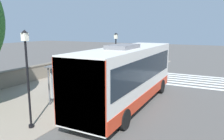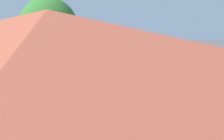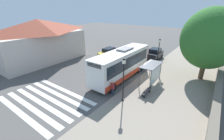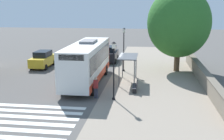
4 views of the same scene
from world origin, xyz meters
name	(u,v)px [view 3 (image 3 of 4)]	position (x,y,z in m)	size (l,w,h in m)	color
ground_plane	(138,78)	(0.00, 0.00, 0.00)	(120.00, 120.00, 0.00)	#514F4C
sidewalk_plaza	(173,87)	(-4.50, 0.00, 0.01)	(9.00, 44.00, 0.02)	gray
crosswalk_stripes	(46,101)	(5.00, 10.13, 0.00)	(9.00, 5.25, 0.01)	silver
stone_wall	(217,93)	(-8.55, 0.00, 0.68)	(0.60, 20.00, 1.35)	slate
background_building	(40,40)	(16.44, 3.30, 3.54)	(7.18, 14.32, 6.89)	beige
bus	(122,64)	(1.81, 1.25, 1.96)	(2.64, 10.23, 3.79)	silver
bus_shelter	(152,68)	(-1.99, 0.63, 2.03)	(1.61, 3.43, 2.45)	#515459
pedestrian	(113,87)	(0.24, 5.43, 0.96)	(0.34, 0.22, 1.64)	#2D3347
bench	(147,91)	(-2.66, 3.34, 0.48)	(0.40, 1.67, 0.88)	#333338
street_lamp_near	(158,52)	(-1.03, -3.77, 2.73)	(0.28, 0.28, 4.62)	black
street_lamp_far	(123,77)	(-1.15, 5.64, 2.59)	(0.28, 0.28, 4.37)	black
shade_tree	(210,39)	(-6.64, -4.49, 5.12)	(6.51, 6.51, 8.71)	brown
parked_car_behind_bus	(155,54)	(1.23, -8.81, 0.93)	(2.02, 4.03, 1.91)	black
parked_car_far_lane	(109,53)	(8.25, -4.56, 0.91)	(1.87, 4.30, 1.85)	gold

